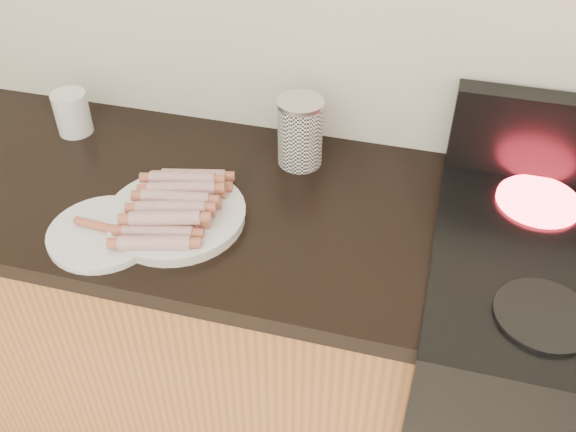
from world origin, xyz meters
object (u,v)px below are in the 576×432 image
(main_plate, at_px, (176,216))
(side_plate, at_px, (104,233))
(canister, at_px, (300,132))
(stove, at_px, (566,403))
(mug, at_px, (72,113))

(main_plate, relative_size, side_plate, 1.27)
(side_plate, xyz_separation_m, canister, (0.33, 0.36, 0.08))
(stove, xyz_separation_m, side_plate, (-1.05, -0.17, 0.45))
(main_plate, height_order, mug, mug)
(side_plate, relative_size, canister, 1.38)
(main_plate, height_order, canister, canister)
(stove, distance_m, main_plate, 1.03)
(side_plate, relative_size, mug, 2.14)
(side_plate, distance_m, canister, 0.50)
(main_plate, distance_m, canister, 0.35)
(main_plate, bearing_deg, mug, 145.97)
(stove, height_order, canister, canister)
(main_plate, relative_size, mug, 2.72)
(stove, distance_m, side_plate, 1.15)
(main_plate, bearing_deg, canister, 53.77)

